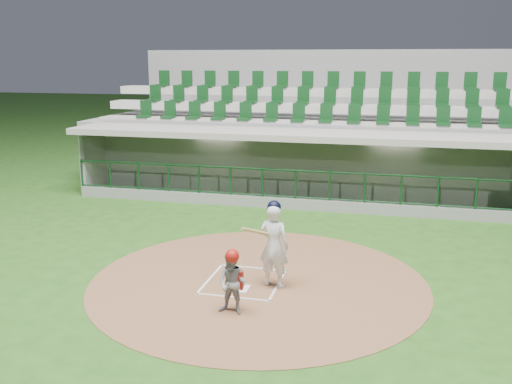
% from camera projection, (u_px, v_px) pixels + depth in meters
% --- Properties ---
extents(ground, '(120.00, 120.00, 0.00)m').
position_uv_depth(ground, '(247.00, 277.00, 12.47)').
color(ground, '#214B15').
rests_on(ground, ground).
extents(dirt_circle, '(7.20, 7.20, 0.01)m').
position_uv_depth(dirt_circle, '(258.00, 281.00, 12.21)').
color(dirt_circle, brown).
rests_on(dirt_circle, ground).
extents(home_plate, '(0.43, 0.43, 0.02)m').
position_uv_depth(home_plate, '(238.00, 288.00, 11.81)').
color(home_plate, silver).
rests_on(home_plate, dirt_circle).
extents(batter_box_chalk, '(1.55, 1.80, 0.01)m').
position_uv_depth(batter_box_chalk, '(244.00, 281.00, 12.19)').
color(batter_box_chalk, white).
rests_on(batter_box_chalk, ground).
extents(dugout_structure, '(16.40, 3.70, 3.00)m').
position_uv_depth(dugout_structure, '(307.00, 169.00, 19.62)').
color(dugout_structure, slate).
rests_on(dugout_structure, ground).
extents(seating_deck, '(17.00, 6.72, 5.15)m').
position_uv_depth(seating_deck, '(318.00, 143.00, 22.45)').
color(seating_deck, gray).
rests_on(seating_deck, ground).
extents(batter, '(0.90, 0.91, 1.85)m').
position_uv_depth(batter, '(274.00, 244.00, 11.74)').
color(batter, silver).
rests_on(batter, dirt_circle).
extents(catcher, '(0.62, 0.51, 1.26)m').
position_uv_depth(catcher, '(233.00, 282.00, 10.55)').
color(catcher, gray).
rests_on(catcher, dirt_circle).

